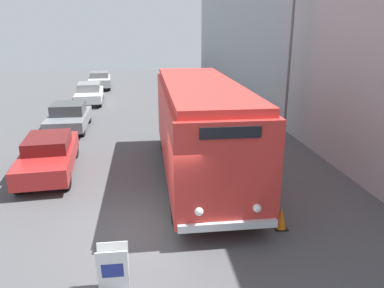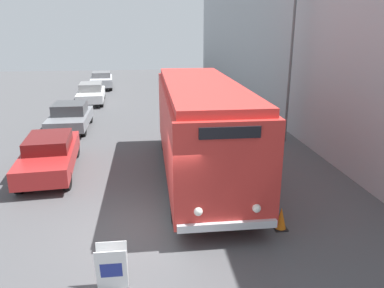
# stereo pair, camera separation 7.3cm
# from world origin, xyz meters

# --- Properties ---
(ground_plane) EXTENTS (80.00, 80.00, 0.00)m
(ground_plane) POSITION_xyz_m (0.00, 0.00, 0.00)
(ground_plane) COLOR #4C4C4F
(building_wall_right) EXTENTS (0.30, 60.00, 8.78)m
(building_wall_right) POSITION_xyz_m (7.51, 10.00, 4.39)
(building_wall_right) COLOR #9EA3A8
(building_wall_right) RESTS_ON ground_plane
(vintage_bus) EXTENTS (2.65, 9.57, 3.50)m
(vintage_bus) POSITION_xyz_m (1.91, 3.78, 1.96)
(vintage_bus) COLOR black
(vintage_bus) RESTS_ON ground_plane
(sign_board) EXTENTS (0.64, 0.39, 1.05)m
(sign_board) POSITION_xyz_m (-0.82, -2.25, 0.51)
(sign_board) COLOR gray
(sign_board) RESTS_ON ground_plane
(streetlamp) EXTENTS (0.36, 0.36, 7.39)m
(streetlamp) POSITION_xyz_m (6.62, 7.77, 4.70)
(streetlamp) COLOR #595E60
(streetlamp) RESTS_ON ground_plane
(parked_car_near) EXTENTS (2.20, 4.92, 1.43)m
(parked_car_near) POSITION_xyz_m (-3.71, 4.79, 0.74)
(parked_car_near) COLOR black
(parked_car_near) RESTS_ON ground_plane
(parked_car_mid) EXTENTS (2.03, 4.25, 1.43)m
(parked_car_mid) POSITION_xyz_m (-4.13, 11.17, 0.72)
(parked_car_mid) COLOR black
(parked_car_mid) RESTS_ON ground_plane
(parked_car_far) EXTENTS (2.09, 4.70, 1.45)m
(parked_car_far) POSITION_xyz_m (-4.02, 18.49, 0.74)
(parked_car_far) COLOR black
(parked_car_far) RESTS_ON ground_plane
(parked_car_distant) EXTENTS (2.20, 4.48, 1.46)m
(parked_car_distant) POSITION_xyz_m (-4.01, 25.25, 0.77)
(parked_car_distant) COLOR black
(parked_car_distant) RESTS_ON ground_plane
(traffic_cone) EXTENTS (0.36, 0.36, 0.64)m
(traffic_cone) POSITION_xyz_m (3.57, -0.26, 0.31)
(traffic_cone) COLOR black
(traffic_cone) RESTS_ON ground_plane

